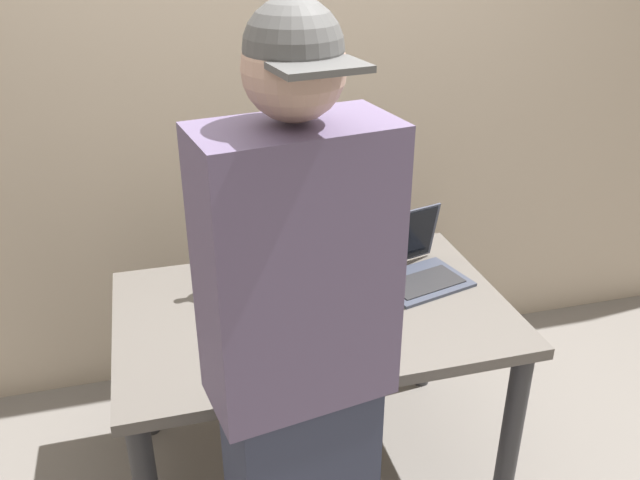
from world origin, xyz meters
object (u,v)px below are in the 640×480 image
laptop (414,264)px  beer_bottle_green (225,262)px  beer_bottle_brown (263,262)px  person_figure (299,389)px

laptop → beer_bottle_green: size_ratio=1.16×
laptop → beer_bottle_brown: bearing=173.7°
beer_bottle_green → person_figure: size_ratio=0.18×
laptop → beer_bottle_brown: beer_bottle_brown is taller
beer_bottle_green → person_figure: person_figure is taller
beer_bottle_brown → beer_bottle_green: bearing=175.1°
laptop → person_figure: (-0.60, -0.74, 0.14)m
laptop → beer_bottle_green: beer_bottle_green is taller
beer_bottle_brown → person_figure: (-0.06, -0.80, 0.09)m
laptop → person_figure: 0.96m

